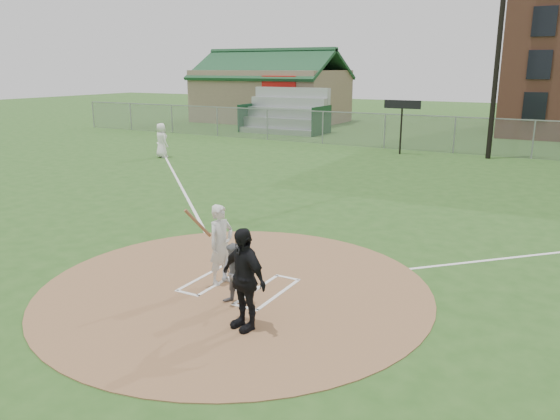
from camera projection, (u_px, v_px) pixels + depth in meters
The scene contains 14 objects.
ground at pixel (235, 289), 11.80m from camera, with size 140.00×140.00×0.00m, color #274F1B.
dirt_circle at pixel (235, 288), 11.80m from camera, with size 8.40×8.40×0.02m, color #916844.
home_plate at pixel (245, 288), 11.73m from camera, with size 0.45×0.45×0.03m, color white.
foul_line_third at pixel (176, 178), 23.63m from camera, with size 0.10×24.00×0.01m, color white.
catcher at pixel (235, 275), 10.76m from camera, with size 0.62×0.49×1.28m, color slate.
umpire at pixel (244, 279), 9.76m from camera, with size 1.12×0.46×1.90m, color black.
ondeck_player at pixel (161, 140), 28.79m from camera, with size 0.88×0.57×1.80m, color white.
batters_boxes at pixel (239, 285), 11.92m from camera, with size 2.08×1.88×0.01m.
batter_at_plate at pixel (221, 244), 11.85m from camera, with size 0.75×1.04×1.78m.
outfield_fence at pixel (454, 135), 30.17m from camera, with size 56.08×0.08×2.03m.
bleachers at pixel (284, 111), 39.66m from camera, with size 6.08×3.20×3.20m.
clubhouse at pixel (271, 94), 47.55m from camera, with size 12.20×8.71×6.23m.
light_pole at pixel (501, 26), 26.97m from camera, with size 1.20×0.30×12.22m.
scoreboard_sign at pixel (402, 110), 29.47m from camera, with size 2.00×0.10×2.93m.
Camera 1 is at (6.15, -9.15, 4.64)m, focal length 35.00 mm.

